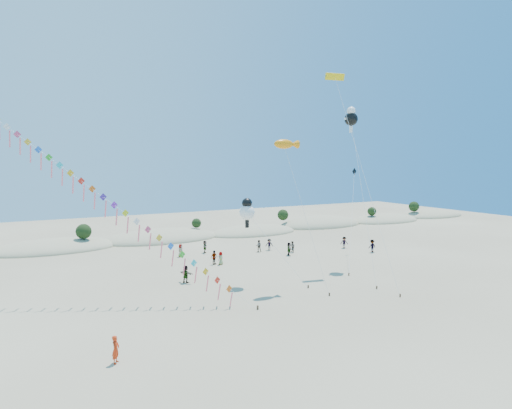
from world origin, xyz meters
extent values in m
plane|color=#85795C|center=(0.00, 0.00, 0.00)|extent=(160.00, 160.00, 0.00)
ellipsoid|color=tan|center=(-16.00, 44.60, 0.00)|extent=(17.60, 9.68, 3.00)
ellipsoid|color=#143312|center=(-16.00, 44.60, 0.83)|extent=(14.08, 6.34, 0.70)
ellipsoid|color=tan|center=(0.00, 45.30, 0.00)|extent=(19.00, 10.45, 3.40)
ellipsoid|color=#143312|center=(0.00, 45.30, 0.94)|extent=(15.20, 6.84, 0.76)
ellipsoid|color=tan|center=(16.00, 43.90, 0.00)|extent=(16.40, 9.02, 2.80)
ellipsoid|color=#143312|center=(16.00, 43.90, 0.77)|extent=(13.12, 5.90, 0.66)
ellipsoid|color=tan|center=(32.00, 45.70, 0.00)|extent=(18.00, 9.90, 3.80)
ellipsoid|color=#143312|center=(32.00, 45.70, 1.04)|extent=(14.40, 6.48, 0.72)
ellipsoid|color=tan|center=(48.00, 44.50, 0.00)|extent=(16.80, 9.24, 3.00)
ellipsoid|color=#143312|center=(48.00, 44.50, 0.83)|extent=(13.44, 6.05, 0.67)
ellipsoid|color=tan|center=(64.00, 45.90, 0.00)|extent=(17.60, 9.68, 3.20)
ellipsoid|color=#143312|center=(64.00, 45.90, 0.88)|extent=(14.08, 6.34, 0.70)
sphere|color=black|center=(-12.00, 43.40, 2.48)|extent=(2.20, 2.20, 2.20)
sphere|color=black|center=(6.00, 45.40, 2.24)|extent=(1.60, 1.60, 1.60)
sphere|color=black|center=(24.00, 46.80, 2.44)|extent=(2.10, 2.10, 2.10)
sphere|color=black|center=(44.00, 44.10, 2.32)|extent=(1.80, 1.80, 1.80)
sphere|color=black|center=(58.00, 45.60, 2.52)|extent=(2.30, 2.30, 2.30)
cube|color=#3F2D1E|center=(-1.98, 8.63, 0.17)|extent=(0.12, 0.12, 0.35)
cylinder|color=silver|center=(-12.33, 16.97, 8.92)|extent=(20.72, 16.71, 17.85)
cube|color=orange|center=(-3.92, 10.19, 1.67)|extent=(1.30, 0.51, 1.37)
cube|color=#FF6B88|center=(-3.74, 10.24, 0.57)|extent=(0.19, 0.45, 1.55)
cube|color=red|center=(-4.74, 10.85, 2.37)|extent=(1.30, 0.51, 1.37)
cube|color=#FF6B88|center=(-4.56, 10.90, 1.27)|extent=(0.19, 0.45, 1.55)
cube|color=gold|center=(-5.56, 11.51, 3.08)|extent=(1.30, 0.51, 1.37)
cube|color=#FF6B88|center=(-5.38, 11.56, 1.98)|extent=(0.19, 0.45, 1.55)
cube|color=#1BC1D0|center=(-6.37, 12.17, 3.78)|extent=(1.30, 0.51, 1.37)
cube|color=#FF6B88|center=(-6.19, 12.22, 2.68)|extent=(0.19, 0.45, 1.55)
cube|color=green|center=(-7.19, 12.82, 4.48)|extent=(1.30, 0.51, 1.37)
cube|color=#FF6B88|center=(-7.01, 12.87, 3.38)|extent=(0.19, 0.45, 1.55)
cube|color=blue|center=(-8.00, 13.48, 5.18)|extent=(1.30, 0.51, 1.37)
cube|color=#FF6B88|center=(-7.82, 13.53, 4.08)|extent=(0.19, 0.45, 1.55)
cube|color=yellow|center=(-8.82, 14.14, 5.89)|extent=(1.30, 0.51, 1.37)
cube|color=#FF6B88|center=(-8.64, 14.19, 4.79)|extent=(0.19, 0.45, 1.55)
cube|color=#E14772|center=(-9.63, 14.80, 6.59)|extent=(1.30, 0.51, 1.37)
cube|color=#FF6B88|center=(-9.45, 14.85, 5.49)|extent=(0.19, 0.45, 1.55)
cube|color=white|center=(-10.45, 15.45, 7.29)|extent=(1.30, 0.51, 1.37)
cube|color=#FF6B88|center=(-10.27, 15.50, 6.19)|extent=(0.19, 0.45, 1.55)
cube|color=#C8D118|center=(-11.26, 16.11, 7.99)|extent=(1.30, 0.51, 1.37)
cube|color=#FF6B88|center=(-11.08, 16.16, 6.89)|extent=(0.19, 0.45, 1.55)
cube|color=purple|center=(-12.08, 16.77, 8.70)|extent=(1.30, 0.51, 1.37)
cube|color=#FF6B88|center=(-11.90, 16.82, 7.60)|extent=(0.19, 0.45, 1.55)
cube|color=#47269A|center=(-12.89, 17.43, 9.40)|extent=(1.30, 0.51, 1.37)
cube|color=#FF6B88|center=(-12.71, 17.48, 8.30)|extent=(0.19, 0.45, 1.55)
cube|color=orange|center=(-13.71, 18.08, 10.10)|extent=(1.30, 0.51, 1.37)
cube|color=#FF6B88|center=(-13.53, 18.13, 9.00)|extent=(0.19, 0.45, 1.55)
cube|color=red|center=(-14.53, 18.74, 10.80)|extent=(1.30, 0.51, 1.37)
cube|color=#FF6B88|center=(-14.35, 18.79, 9.70)|extent=(0.19, 0.45, 1.55)
cube|color=gold|center=(-15.34, 19.40, 11.51)|extent=(1.30, 0.51, 1.37)
cube|color=#FF6B88|center=(-15.16, 19.45, 10.41)|extent=(0.19, 0.45, 1.55)
cube|color=#1BC1D0|center=(-16.16, 20.06, 12.21)|extent=(1.30, 0.51, 1.37)
cube|color=#FF6B88|center=(-15.98, 20.11, 11.11)|extent=(0.19, 0.45, 1.55)
cube|color=green|center=(-16.97, 20.71, 12.91)|extent=(1.30, 0.51, 1.37)
cube|color=#FF6B88|center=(-16.79, 20.76, 11.81)|extent=(0.19, 0.45, 1.55)
cube|color=blue|center=(-17.79, 21.37, 13.61)|extent=(1.30, 0.51, 1.37)
cube|color=#FF6B88|center=(-17.61, 21.42, 12.51)|extent=(0.19, 0.45, 1.55)
cube|color=yellow|center=(-18.60, 22.03, 14.32)|extent=(1.30, 0.51, 1.37)
cube|color=#FF6B88|center=(-18.42, 22.08, 13.22)|extent=(0.19, 0.45, 1.55)
cube|color=#E14772|center=(-19.42, 22.69, 15.02)|extent=(1.30, 0.51, 1.37)
cube|color=#FF6B88|center=(-19.24, 22.74, 13.92)|extent=(0.19, 0.45, 1.55)
cube|color=white|center=(-20.23, 23.34, 15.72)|extent=(1.30, 0.51, 1.37)
cube|color=#FF6B88|center=(-20.05, 23.39, 14.62)|extent=(0.19, 0.45, 1.55)
cube|color=#3F2D1E|center=(5.71, 8.75, 0.15)|extent=(0.10, 0.10, 0.30)
cylinder|color=silver|center=(4.81, 11.44, 7.14)|extent=(1.83, 5.42, 14.29)
ellipsoid|color=orange|center=(3.91, 14.14, 14.28)|extent=(2.17, 0.96, 0.96)
cone|color=orange|center=(5.12, 14.14, 14.28)|extent=(0.87, 0.87, 0.87)
cube|color=#3F2D1E|center=(5.42, 11.77, 0.15)|extent=(0.10, 0.10, 0.30)
cylinder|color=silver|center=(3.15, 14.04, 3.69)|extent=(4.55, 4.57, 7.39)
sphere|color=white|center=(0.89, 16.31, 7.37)|extent=(1.58, 1.58, 1.58)
sphere|color=black|center=(0.89, 16.31, 8.32)|extent=(1.05, 1.05, 1.05)
cube|color=black|center=(0.89, 16.31, 6.18)|extent=(0.35, 0.18, 0.80)
cube|color=#3F2D1E|center=(11.23, 8.34, 0.15)|extent=(0.10, 0.10, 0.30)
cylinder|color=silver|center=(13.73, 13.47, 8.85)|extent=(5.04, 10.29, 17.71)
sphere|color=black|center=(16.24, 18.60, 17.69)|extent=(1.61, 1.61, 1.61)
sphere|color=white|center=(16.24, 18.60, 18.66)|extent=(1.05, 1.05, 1.05)
cube|color=white|center=(16.24, 18.60, 16.49)|extent=(0.35, 0.18, 0.80)
cube|color=white|center=(15.54, 18.60, 17.69)|extent=(0.60, 0.15, 0.25)
cube|color=white|center=(16.94, 18.60, 17.69)|extent=(0.60, 0.15, 0.25)
cube|color=#3F2D1E|center=(11.32, 5.40, 0.15)|extent=(0.10, 0.10, 0.30)
cylinder|color=silver|center=(12.49, 12.01, 11.24)|extent=(2.37, 13.25, 22.50)
cube|color=yellow|center=(13.66, 18.63, 22.49)|extent=(2.41, 0.98, 0.85)
cube|color=black|center=(13.66, 18.65, 22.49)|extent=(2.32, 0.59, 0.19)
cube|color=#3F2D1E|center=(12.08, 13.53, 0.15)|extent=(0.10, 0.10, 0.30)
cylinder|color=silver|center=(16.96, 18.90, 5.60)|extent=(9.79, 10.76, 11.21)
cube|color=black|center=(21.84, 24.26, 11.19)|extent=(0.98, 0.29, 1.00)
imported|color=red|center=(-14.38, 4.23, 0.88)|extent=(0.70, 0.77, 1.76)
imported|color=slate|center=(-4.75, 19.29, 0.91)|extent=(1.34, 1.73, 1.83)
imported|color=slate|center=(1.61, 24.89, 0.79)|extent=(0.92, 0.82, 1.59)
imported|color=slate|center=(0.93, 25.36, 0.87)|extent=(1.10, 0.77, 1.74)
imported|color=slate|center=(11.14, 29.59, 0.81)|extent=(1.21, 1.05, 1.62)
imported|color=slate|center=(11.79, 25.38, 0.88)|extent=(0.98, 1.71, 1.76)
imported|color=slate|center=(9.29, 29.35, 0.82)|extent=(0.99, 0.91, 1.65)
imported|color=slate|center=(13.19, 26.71, 0.78)|extent=(0.62, 0.78, 1.56)
imported|color=slate|center=(-1.36, 31.44, 0.84)|extent=(0.98, 0.91, 1.69)
imported|color=slate|center=(23.06, 21.64, 0.89)|extent=(1.15, 0.67, 1.78)
imported|color=slate|center=(21.55, 25.78, 0.83)|extent=(1.24, 1.06, 1.66)
imported|color=slate|center=(2.41, 32.24, 0.84)|extent=(1.07, 1.63, 1.68)
camera|label=1|loc=(-18.66, -22.43, 12.47)|focal=30.00mm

